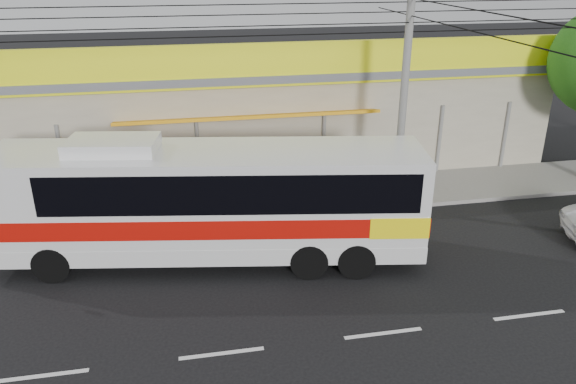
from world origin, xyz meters
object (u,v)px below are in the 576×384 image
object	(u,v)px
motorbike_dark	(169,203)
motorbike_red	(162,199)
coach_bus	(215,197)
utility_pole	(410,16)

from	to	relation	value
motorbike_dark	motorbike_red	bearing A→B (deg)	24.70
coach_bus	utility_pole	world-z (taller)	utility_pole
coach_bus	motorbike_red	size ratio (longest dim) A/B	6.08
coach_bus	motorbike_red	distance (m)	4.02
coach_bus	utility_pole	size ratio (longest dim) A/B	0.38
coach_bus	motorbike_red	world-z (taller)	coach_bus
coach_bus	utility_pole	distance (m)	8.57
motorbike_red	utility_pole	distance (m)	10.44
coach_bus	motorbike_dark	world-z (taller)	coach_bus
motorbike_red	motorbike_dark	world-z (taller)	motorbike_red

